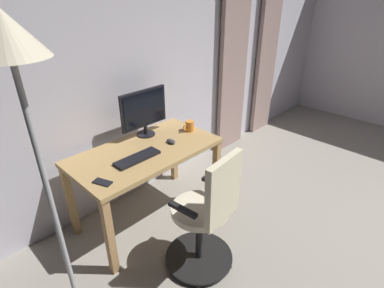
# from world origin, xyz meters

# --- Properties ---
(back_room_partition) EXTENTS (5.71, 0.10, 2.70)m
(back_room_partition) POSITION_xyz_m (0.00, -2.77, 1.35)
(back_room_partition) COLOR silver
(back_room_partition) RESTS_ON ground
(curtain_left_panel) EXTENTS (0.44, 0.06, 2.45)m
(curtain_left_panel) POSITION_xyz_m (-1.33, -2.66, 1.22)
(curtain_left_panel) COLOR gray
(curtain_left_panel) RESTS_ON ground
(curtain_right_panel) EXTENTS (0.50, 0.06, 2.45)m
(curtain_right_panel) POSITION_xyz_m (-0.53, -2.66, 1.22)
(curtain_right_panel) COLOR gray
(curtain_right_panel) RESTS_ON ground
(desk) EXTENTS (1.33, 0.71, 0.76)m
(desk) POSITION_xyz_m (1.25, -2.26, 0.66)
(desk) COLOR tan
(desk) RESTS_ON ground
(office_chair) EXTENTS (0.56, 0.56, 1.06)m
(office_chair) POSITION_xyz_m (1.31, -1.46, 0.49)
(office_chair) COLOR black
(office_chair) RESTS_ON ground
(computer_monitor) EXTENTS (0.51, 0.18, 0.45)m
(computer_monitor) POSITION_xyz_m (1.05, -2.50, 1.01)
(computer_monitor) COLOR black
(computer_monitor) RESTS_ON desk
(computer_keyboard) EXTENTS (0.41, 0.13, 0.02)m
(computer_keyboard) POSITION_xyz_m (1.40, -2.17, 0.77)
(computer_keyboard) COLOR black
(computer_keyboard) RESTS_ON desk
(computer_mouse) EXTENTS (0.06, 0.10, 0.04)m
(computer_mouse) POSITION_xyz_m (1.00, -2.19, 0.77)
(computer_mouse) COLOR #333338
(computer_mouse) RESTS_ON desk
(cell_phone_face_up) EXTENTS (0.11, 0.16, 0.01)m
(cell_phone_face_up) POSITION_xyz_m (1.79, -2.08, 0.76)
(cell_phone_face_up) COLOR black
(cell_phone_face_up) RESTS_ON desk
(mug_tea) EXTENTS (0.14, 0.09, 0.10)m
(mug_tea) POSITION_xyz_m (0.69, -2.25, 0.81)
(mug_tea) COLOR orange
(mug_tea) RESTS_ON desk
(floor_lamp) EXTENTS (0.32, 0.32, 1.98)m
(floor_lamp) POSITION_xyz_m (2.26, -1.73, 1.67)
(floor_lamp) COLOR black
(floor_lamp) RESTS_ON ground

